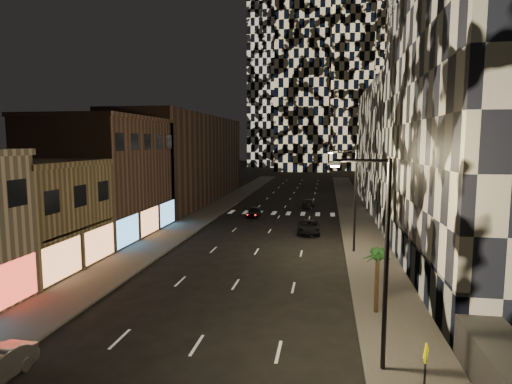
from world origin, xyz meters
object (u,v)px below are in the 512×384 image
(streetlight_far, at_px, (353,193))
(car_dark_rightlane, at_px, (309,227))
(car_dark_midlane, at_px, (254,212))
(ped_sign, at_px, (425,364))
(car_dark_oncoming, at_px, (309,203))
(streetlight_near, at_px, (381,250))
(palm_tree, at_px, (378,260))

(streetlight_far, distance_m, car_dark_rightlane, 9.68)
(car_dark_midlane, height_order, ped_sign, ped_sign)
(car_dark_oncoming, distance_m, ped_sign, 49.27)
(car_dark_rightlane, bearing_deg, streetlight_far, -63.95)
(ped_sign, bearing_deg, car_dark_rightlane, 123.33)
(streetlight_far, relative_size, car_dark_oncoming, 2.10)
(car_dark_rightlane, bearing_deg, ped_sign, -81.92)
(streetlight_near, height_order, palm_tree, streetlight_near)
(streetlight_near, xyz_separation_m, streetlight_far, (0.00, 20.00, 0.00))
(car_dark_midlane, height_order, car_dark_rightlane, car_dark_rightlane)
(streetlight_far, bearing_deg, palm_tree, -87.31)
(streetlight_near, bearing_deg, palm_tree, 84.11)
(palm_tree, bearing_deg, car_dark_midlane, 111.97)
(streetlight_near, distance_m, streetlight_far, 20.00)
(car_dark_oncoming, xyz_separation_m, car_dark_rightlane, (0.85, -18.85, 0.07))
(streetlight_far, distance_m, ped_sign, 22.84)
(car_dark_oncoming, bearing_deg, car_dark_rightlane, 91.79)
(car_dark_rightlane, bearing_deg, streetlight_near, -83.82)
(car_dark_oncoming, relative_size, car_dark_rightlane, 0.87)
(car_dark_oncoming, relative_size, ped_sign, 1.74)
(streetlight_near, xyz_separation_m, ped_sign, (1.38, -2.52, -3.55))
(streetlight_far, bearing_deg, streetlight_near, -90.00)
(ped_sign, bearing_deg, car_dark_midlane, 131.50)
(car_dark_rightlane, bearing_deg, palm_tree, -79.76)
(car_dark_oncoming, bearing_deg, streetlight_near, 95.18)
(streetlight_near, xyz_separation_m, car_dark_oncoming, (-4.85, 46.33, -4.73))
(streetlight_far, relative_size, palm_tree, 2.42)
(car_dark_oncoming, xyz_separation_m, ped_sign, (6.24, -48.85, 1.18))
(car_dark_oncoming, height_order, car_dark_rightlane, car_dark_rightlane)
(streetlight_far, relative_size, car_dark_midlane, 2.27)
(palm_tree, bearing_deg, ped_sign, -85.19)
(car_dark_oncoming, distance_m, car_dark_rightlane, 18.87)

